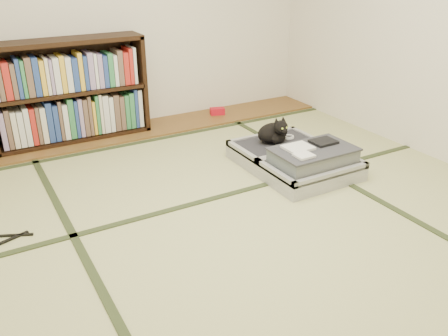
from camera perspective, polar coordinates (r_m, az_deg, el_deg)
floor at (r=3.10m, az=2.42°, el=-6.73°), size 4.50×4.50×0.00m
wood_strip at (r=4.75m, az=-10.48°, el=4.44°), size 4.00×0.50×0.02m
red_item at (r=5.12m, az=-0.81°, el=6.85°), size 0.17×0.13×0.07m
tatami_borders at (r=3.48m, az=-1.90°, el=-3.00°), size 4.00×4.50×0.01m
bookcase at (r=4.54m, az=-18.14°, el=8.55°), size 1.39×0.32×0.92m
suitcase at (r=3.84m, az=8.75°, el=1.09°), size 0.71×0.95×0.28m
cat at (r=4.00m, az=6.10°, el=4.25°), size 0.32×0.32×0.26m
cable_coil at (r=4.16m, az=7.78°, el=3.72°), size 0.10×0.10×0.02m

